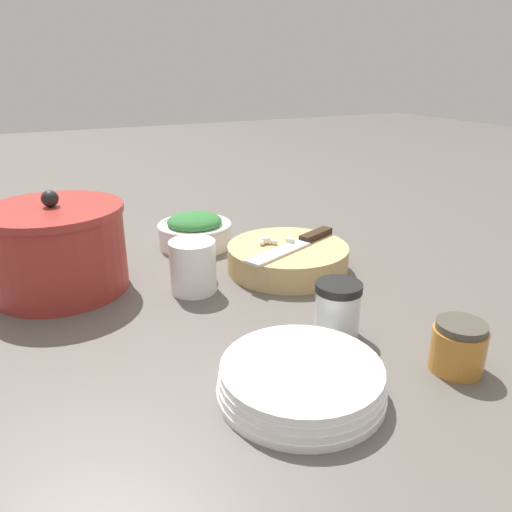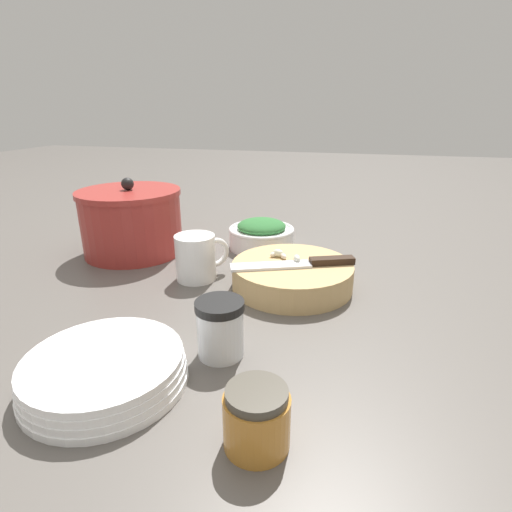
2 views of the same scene
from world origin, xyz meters
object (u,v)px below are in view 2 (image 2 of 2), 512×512
object	(u,v)px
garlic_cloves	(284,256)
herb_bowl	(261,234)
cutting_board	(292,275)
stock_pot	(132,222)
spice_jar	(220,328)
chef_knife	(301,263)
honey_jar	(257,418)
plate_stack	(105,370)
coffee_mug	(197,257)

from	to	relation	value
garlic_cloves	herb_bowl	xyz separation A→B (m)	(0.19, 0.09, -0.02)
cutting_board	stock_pot	distance (m)	0.41
spice_jar	stock_pot	bearing A→B (deg)	44.63
garlic_cloves	cutting_board	bearing A→B (deg)	-133.16
chef_knife	honey_jar	distance (m)	0.38
garlic_cloves	chef_knife	bearing A→B (deg)	-125.40
chef_knife	garlic_cloves	xyz separation A→B (m)	(0.03, 0.04, 0.00)
plate_stack	stock_pot	world-z (taller)	stock_pot
chef_knife	plate_stack	world-z (taller)	chef_knife
herb_bowl	stock_pot	distance (m)	0.31
chef_knife	coffee_mug	world-z (taller)	coffee_mug
plate_stack	garlic_cloves	bearing A→B (deg)	-23.29
spice_jar	plate_stack	world-z (taller)	spice_jar
herb_bowl	stock_pot	xyz separation A→B (m)	(-0.11, 0.29, 0.04)
stock_pot	garlic_cloves	bearing A→B (deg)	-102.05
cutting_board	coffee_mug	bearing A→B (deg)	92.29
spice_jar	coffee_mug	xyz separation A→B (m)	(0.24, 0.13, 0.00)
spice_jar	stock_pot	size ratio (longest dim) A/B	0.35
plate_stack	chef_knife	bearing A→B (deg)	-29.83
garlic_cloves	honey_jar	distance (m)	0.41
garlic_cloves	coffee_mug	size ratio (longest dim) A/B	0.69
spice_jar	stock_pot	distance (m)	0.49
spice_jar	herb_bowl	bearing A→B (deg)	6.97
herb_bowl	plate_stack	xyz separation A→B (m)	(-0.55, 0.06, -0.02)
spice_jar	coffee_mug	world-z (taller)	coffee_mug
spice_jar	stock_pot	xyz separation A→B (m)	(0.35, 0.34, 0.03)
cutting_board	plate_stack	world-z (taller)	cutting_board
cutting_board	spice_jar	size ratio (longest dim) A/B	2.79
spice_jar	garlic_cloves	bearing A→B (deg)	-8.01
spice_jar	coffee_mug	bearing A→B (deg)	29.37
coffee_mug	honey_jar	size ratio (longest dim) A/B	1.44
cutting_board	stock_pot	size ratio (longest dim) A/B	0.98
plate_stack	stock_pot	xyz separation A→B (m)	(0.44, 0.22, 0.06)
plate_stack	coffee_mug	bearing A→B (deg)	2.66
garlic_cloves	plate_stack	world-z (taller)	garlic_cloves
honey_jar	stock_pot	world-z (taller)	stock_pot
stock_pot	cutting_board	bearing A→B (deg)	-104.04
coffee_mug	stock_pot	xyz separation A→B (m)	(0.11, 0.21, 0.03)
chef_knife	plate_stack	bearing A→B (deg)	127.84
herb_bowl	stock_pot	size ratio (longest dim) A/B	0.68
honey_jar	spice_jar	bearing A→B (deg)	32.17
plate_stack	spice_jar	bearing A→B (deg)	-50.68
cutting_board	chef_knife	world-z (taller)	chef_knife
coffee_mug	stock_pot	distance (m)	0.24
honey_jar	herb_bowl	bearing A→B (deg)	13.64
garlic_cloves	spice_jar	size ratio (longest dim) A/B	0.83
herb_bowl	coffee_mug	xyz separation A→B (m)	(-0.22, 0.08, 0.01)
stock_pot	honey_jar	bearing A→B (deg)	-138.55
plate_stack	stock_pot	size ratio (longest dim) A/B	0.87
garlic_cloves	herb_bowl	bearing A→B (deg)	26.13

